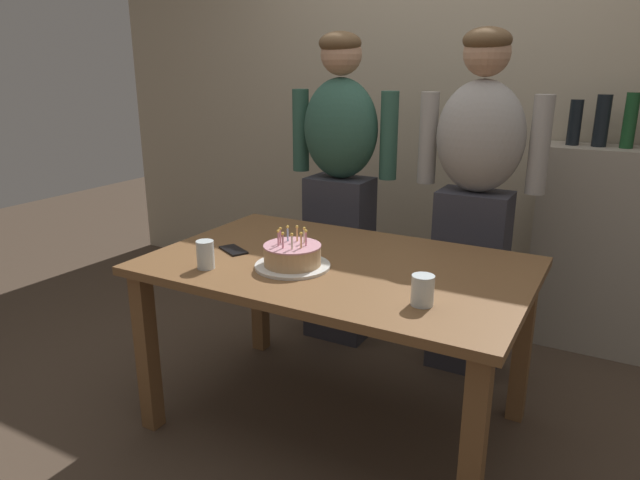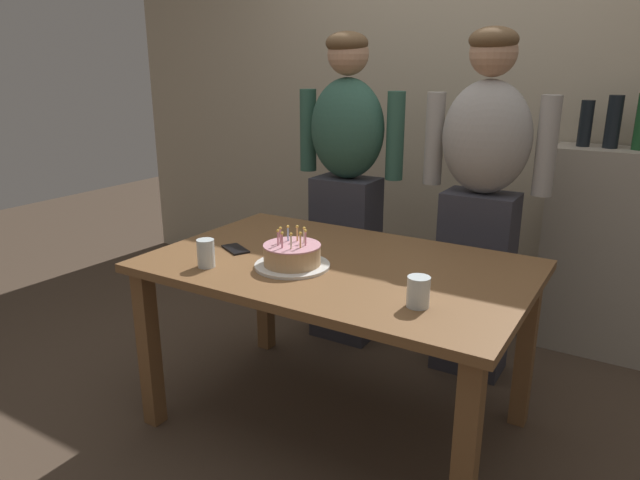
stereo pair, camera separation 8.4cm
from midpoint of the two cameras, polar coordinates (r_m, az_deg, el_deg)
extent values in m
plane|color=#47382B|center=(2.63, 2.62, -17.64)|extent=(10.00, 10.00, 0.00)
cube|color=tan|center=(3.61, 15.14, 13.37)|extent=(5.20, 0.10, 2.60)
cube|color=brown|center=(2.30, 2.86, -2.65)|extent=(1.50, 0.96, 0.03)
cube|color=brown|center=(2.54, -15.80, -10.43)|extent=(0.07, 0.07, 0.70)
cube|color=brown|center=(1.91, 15.64, -20.35)|extent=(0.07, 0.07, 0.70)
cube|color=brown|center=(3.09, -4.74, -4.71)|extent=(0.07, 0.07, 0.70)
cube|color=brown|center=(2.61, 20.74, -10.17)|extent=(0.07, 0.07, 0.70)
cylinder|color=white|center=(2.23, -1.71, -2.56)|extent=(0.30, 0.30, 0.01)
cylinder|color=tan|center=(2.22, -1.72, -1.52)|extent=(0.22, 0.22, 0.07)
cylinder|color=#D18E9E|center=(2.21, -1.73, -0.54)|extent=(0.22, 0.22, 0.01)
cylinder|color=pink|center=(2.23, -2.91, 0.38)|extent=(0.01, 0.01, 0.05)
sphere|color=#F9C64C|center=(2.22, -2.92, 1.19)|extent=(0.01, 0.01, 0.01)
cylinder|color=pink|center=(2.19, -3.13, 0.11)|extent=(0.01, 0.01, 0.05)
sphere|color=#F9C64C|center=(2.18, -3.15, 0.93)|extent=(0.01, 0.01, 0.01)
cylinder|color=pink|center=(2.16, -2.70, -0.14)|extent=(0.01, 0.01, 0.05)
sphere|color=#F9C64C|center=(2.15, -2.71, 0.69)|extent=(0.01, 0.01, 0.01)
cylinder|color=beige|center=(2.15, -1.79, -0.25)|extent=(0.01, 0.01, 0.05)
sphere|color=#F9C64C|center=(2.14, -1.80, 0.59)|extent=(0.01, 0.01, 0.01)
cylinder|color=#EAB266|center=(2.16, -0.86, -0.15)|extent=(0.01, 0.01, 0.05)
sphere|color=#F9C64C|center=(2.15, -0.87, 0.68)|extent=(0.01, 0.01, 0.01)
cylinder|color=pink|center=(2.19, -0.36, 0.10)|extent=(0.01, 0.01, 0.05)
sphere|color=#F9C64C|center=(2.18, -0.36, 0.92)|extent=(0.01, 0.01, 0.01)
cylinder|color=beige|center=(2.22, -0.51, 0.37)|extent=(0.01, 0.01, 0.05)
sphere|color=#F9C64C|center=(2.22, -0.51, 1.18)|extent=(0.01, 0.01, 0.01)
cylinder|color=#EAB266|center=(2.25, -1.22, 0.54)|extent=(0.01, 0.01, 0.05)
sphere|color=#F9C64C|center=(2.24, -1.22, 1.35)|extent=(0.01, 0.01, 0.01)
cylinder|color=#93B7DB|center=(2.25, -2.15, 0.55)|extent=(0.01, 0.01, 0.05)
sphere|color=#F9C64C|center=(2.24, -2.16, 1.35)|extent=(0.01, 0.01, 0.01)
cylinder|color=silver|center=(2.26, -10.29, -1.31)|extent=(0.07, 0.07, 0.11)
cylinder|color=silver|center=(1.89, 11.06, -5.11)|extent=(0.08, 0.08, 0.10)
cube|color=black|center=(2.46, -7.48, -0.90)|extent=(0.16, 0.13, 0.01)
cube|color=#33333D|center=(3.19, 3.31, -1.94)|extent=(0.34, 0.23, 0.92)
ellipsoid|color=#2D5647|center=(3.03, 3.54, 11.04)|extent=(0.41, 0.27, 0.52)
sphere|color=tan|center=(3.02, 3.68, 18.05)|extent=(0.21, 0.21, 0.21)
ellipsoid|color=brown|center=(3.00, 3.55, 19.06)|extent=(0.21, 0.21, 0.12)
cylinder|color=#2D5647|center=(2.95, 8.35, 10.22)|extent=(0.09, 0.09, 0.44)
cylinder|color=#2D5647|center=(3.19, -0.42, 10.89)|extent=(0.09, 0.09, 0.44)
cube|color=#33333D|center=(2.94, 15.93, -4.25)|extent=(0.34, 0.23, 0.92)
ellipsoid|color=#9E9993|center=(2.77, 17.14, 9.76)|extent=(0.41, 0.27, 0.52)
sphere|color=tan|center=(2.75, 17.84, 17.41)|extent=(0.21, 0.21, 0.21)
ellipsoid|color=brown|center=(2.74, 17.87, 18.51)|extent=(0.21, 0.21, 0.12)
cylinder|color=#9E9993|center=(2.75, 22.54, 8.64)|extent=(0.09, 0.09, 0.44)
cylinder|color=#9E9993|center=(2.88, 12.19, 9.85)|extent=(0.09, 0.09, 0.44)
cube|color=#9E9384|center=(3.37, 29.51, -1.54)|extent=(0.88, 0.30, 1.10)
cylinder|color=black|center=(3.27, 25.71, 10.46)|extent=(0.07, 0.07, 0.23)
cylinder|color=black|center=(3.25, 27.95, 10.39)|extent=(0.07, 0.07, 0.26)
camera|label=1|loc=(0.04, -88.92, 0.33)|focal=32.02mm
camera|label=2|loc=(0.04, 91.08, -0.33)|focal=32.02mm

